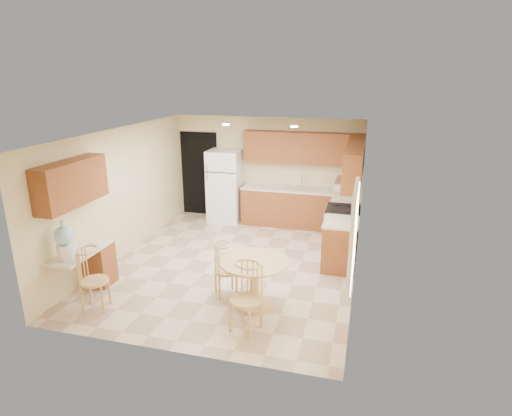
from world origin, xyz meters
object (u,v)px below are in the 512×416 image
(refrigerator, at_px, (226,186))
(stove, at_px, (342,229))
(dining_table, at_px, (254,277))
(chair_table_a, at_px, (224,266))
(chair_desk, at_px, (89,276))
(water_crock, at_px, (65,242))
(chair_table_b, at_px, (244,295))

(refrigerator, xyz_separation_m, stove, (2.88, -1.22, -0.40))
(dining_table, distance_m, chair_table_a, 0.58)
(refrigerator, distance_m, chair_desk, 4.59)
(water_crock, bearing_deg, chair_table_a, 19.83)
(dining_table, bearing_deg, chair_table_b, -86.16)
(dining_table, relative_size, chair_table_b, 1.05)
(water_crock, bearing_deg, stove, 39.19)
(refrigerator, xyz_separation_m, chair_table_a, (1.19, -3.61, -0.33))
(chair_table_b, height_order, water_crock, water_crock)
(chair_desk, bearing_deg, water_crock, -119.05)
(refrigerator, relative_size, water_crock, 2.86)
(chair_table_a, bearing_deg, refrigerator, 165.55)
(stove, height_order, chair_table_b, stove)
(stove, height_order, water_crock, water_crock)
(chair_table_b, relative_size, chair_desk, 1.03)
(chair_table_b, bearing_deg, dining_table, -69.22)
(refrigerator, relative_size, chair_desk, 1.80)
(chair_table_a, bearing_deg, chair_table_b, 0.67)
(stove, distance_m, chair_table_a, 2.92)
(refrigerator, height_order, stove, refrigerator)
(stove, bearing_deg, dining_table, -113.88)
(stove, height_order, chair_table_a, stove)
(chair_table_b, bearing_deg, chair_table_a, -39.65)
(stove, distance_m, chair_desk, 4.81)
(water_crock, bearing_deg, refrigerator, 76.64)
(refrigerator, relative_size, stove, 1.60)
(refrigerator, xyz_separation_m, water_crock, (-1.05, -4.42, 0.17))
(stove, relative_size, water_crock, 1.79)
(stove, relative_size, dining_table, 1.04)
(chair_table_a, bearing_deg, dining_table, 40.59)
(stove, bearing_deg, water_crock, -140.81)
(stove, height_order, dining_table, stove)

